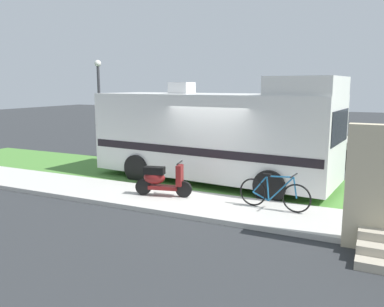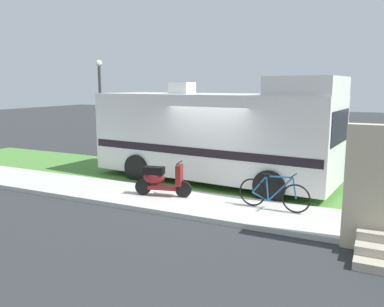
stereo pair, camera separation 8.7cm
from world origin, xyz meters
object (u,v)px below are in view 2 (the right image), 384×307
object	(u,v)px
scooter	(161,179)
pickup_truck_far	(268,129)
street_lamp_post	(100,99)
motorhome_rv	(216,134)
pickup_truck_near	(297,137)
bicycle	(274,194)

from	to	relation	value
scooter	pickup_truck_far	world-z (taller)	pickup_truck_far
pickup_truck_far	street_lamp_post	distance (m)	8.27
scooter	motorhome_rv	bearing A→B (deg)	76.27
street_lamp_post	pickup_truck_far	bearing A→B (deg)	43.58
pickup_truck_near	pickup_truck_far	distance (m)	3.49
scooter	bicycle	size ratio (longest dim) A/B	0.87
scooter	bicycle	world-z (taller)	scooter
bicycle	pickup_truck_near	bearing A→B (deg)	97.31
motorhome_rv	pickup_truck_near	xyz separation A→B (m)	(1.54, 4.98, -0.58)
scooter	street_lamp_post	xyz separation A→B (m)	(-5.75, 4.68, 1.95)
scooter	pickup_truck_near	size ratio (longest dim) A/B	0.30
bicycle	motorhome_rv	bearing A→B (deg)	137.48
motorhome_rv	scooter	distance (m)	2.70
bicycle	street_lamp_post	bearing A→B (deg)	152.94
bicycle	street_lamp_post	xyz separation A→B (m)	(-8.81, 4.50, 2.02)
bicycle	street_lamp_post	distance (m)	10.10
motorhome_rv	street_lamp_post	size ratio (longest dim) A/B	1.89
pickup_truck_near	pickup_truck_far	bearing A→B (deg)	125.06
scooter	pickup_truck_near	world-z (taller)	pickup_truck_near
motorhome_rv	scooter	bearing A→B (deg)	-103.73
street_lamp_post	scooter	bearing A→B (deg)	-39.11
street_lamp_post	motorhome_rv	bearing A→B (deg)	-19.45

